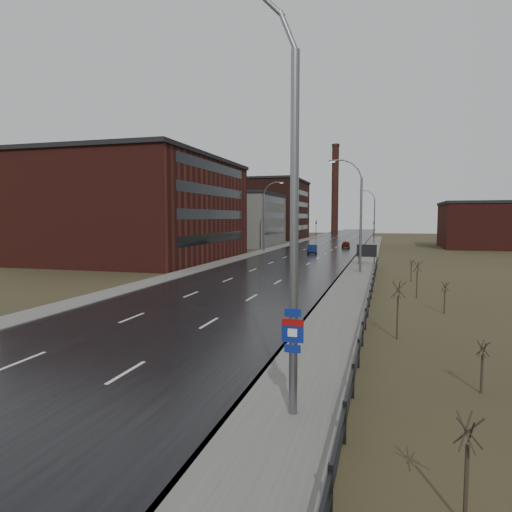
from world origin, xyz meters
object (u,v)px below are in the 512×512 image
Objects in this scene: streetlight_main at (282,201)px; car_far at (346,245)px; car_near at (312,250)px; billboard at (367,251)px.

streetlight_main is 73.27m from car_far.
car_near is (-8.12, 57.69, -5.39)m from streetlight_main.
streetlight_main is 4.87× the size of billboard.
car_near is at bearing 72.27° from car_far.
car_near is at bearing 119.47° from billboard.
streetlight_main is at bearing -88.38° from car_near.
car_far is (-4.92, 30.74, -1.05)m from billboard.
streetlight_main reaches higher than car_near.
streetlight_main is 58.51m from car_near.
billboard is at bearing -66.92° from car_near.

